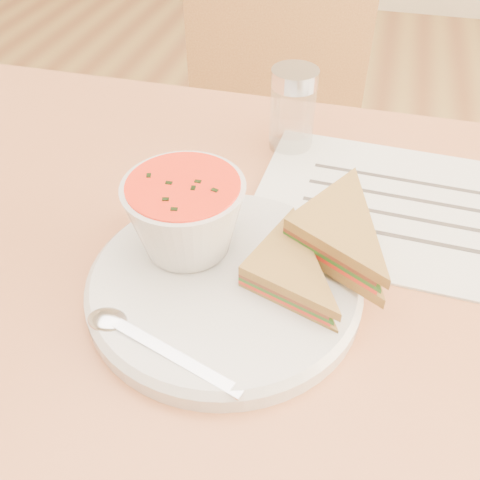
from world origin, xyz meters
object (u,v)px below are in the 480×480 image
(dining_table, at_px, (232,438))
(condiment_shaker, at_px, (293,110))
(soup_bowl, at_px, (186,219))
(plate, at_px, (225,285))
(chair_far, at_px, (287,202))

(dining_table, height_order, condiment_shaker, condiment_shaker)
(dining_table, xyz_separation_m, soup_bowl, (-0.04, -0.01, 0.43))
(dining_table, distance_m, plate, 0.39)
(condiment_shaker, bearing_deg, dining_table, -95.67)
(chair_far, bearing_deg, plate, 71.07)
(chair_far, distance_m, condiment_shaker, 0.48)
(chair_far, height_order, condiment_shaker, condiment_shaker)
(chair_far, relative_size, soup_bowl, 7.44)
(chair_far, bearing_deg, soup_bowl, 66.32)
(dining_table, bearing_deg, plate, -78.41)
(dining_table, relative_size, chair_far, 1.18)
(soup_bowl, relative_size, condiment_shaker, 1.09)
(dining_table, xyz_separation_m, plate, (0.01, -0.04, 0.38))
(chair_far, distance_m, plate, 0.65)
(dining_table, xyz_separation_m, condiment_shaker, (0.02, 0.23, 0.43))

